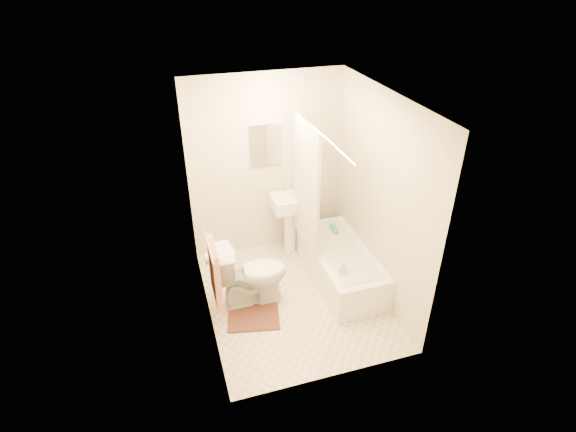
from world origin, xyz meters
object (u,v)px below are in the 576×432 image
object	(u,v)px
sink	(290,222)
bath_mat	(254,317)
toilet	(252,274)
soap_bottle	(343,267)
bathtub	(340,264)

from	to	relation	value
sink	bath_mat	world-z (taller)	sink
bath_mat	toilet	bearing A→B (deg)	76.48
toilet	soap_bottle	distance (m)	1.03
bathtub	soap_bottle	world-z (taller)	soap_bottle
toilet	bathtub	bearing A→B (deg)	-84.36
toilet	bath_mat	bearing A→B (deg)	167.13
sink	bath_mat	size ratio (longest dim) A/B	1.64
sink	soap_bottle	world-z (taller)	sink
bathtub	soap_bottle	xyz separation A→B (m)	(-0.17, -0.43, 0.31)
bathtub	soap_bottle	distance (m)	0.55
toilet	bath_mat	size ratio (longest dim) A/B	1.39
sink	soap_bottle	size ratio (longest dim) A/B	5.02
bath_mat	soap_bottle	world-z (taller)	soap_bottle
bathtub	bath_mat	xyz separation A→B (m)	(-1.21, -0.39, -0.20)
bathtub	bath_mat	bearing A→B (deg)	-162.21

